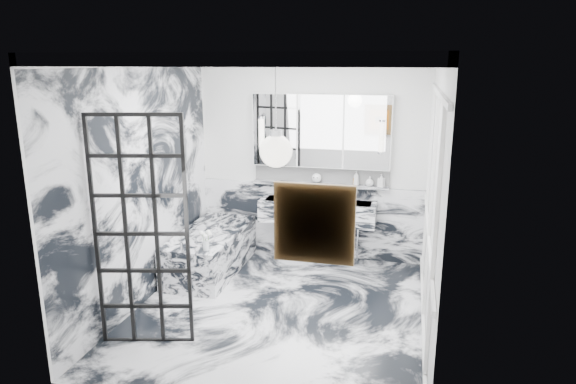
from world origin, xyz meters
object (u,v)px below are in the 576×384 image
(mirror_cabinet, at_px, (321,131))
(bathtub, at_px, (211,251))
(crittall_door, at_px, (141,234))
(trough_sink, at_px, (318,211))

(mirror_cabinet, xyz_separation_m, bathtub, (-1.32, -0.83, -1.54))
(crittall_door, relative_size, bathtub, 1.38)
(trough_sink, relative_size, mirror_cabinet, 0.84)
(trough_sink, height_order, mirror_cabinet, mirror_cabinet)
(crittall_door, height_order, trough_sink, crittall_door)
(crittall_door, height_order, mirror_cabinet, mirror_cabinet)
(trough_sink, distance_m, bathtub, 1.55)
(crittall_door, relative_size, trough_sink, 1.42)
(trough_sink, xyz_separation_m, mirror_cabinet, (-0.00, 0.17, 1.09))
(crittall_door, distance_m, mirror_cabinet, 3.04)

